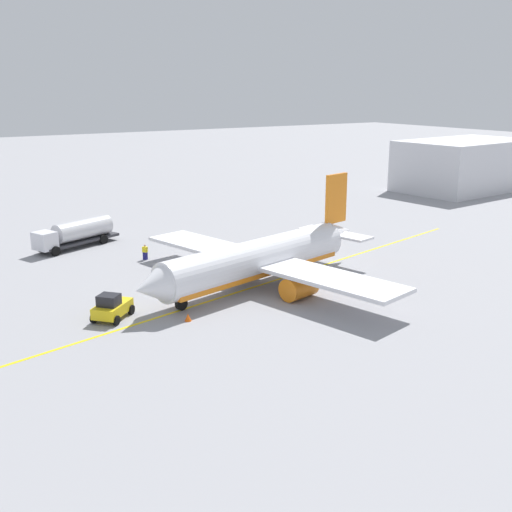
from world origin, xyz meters
The scene contains 8 objects.
ground_plane centered at (0.00, 0.00, 0.00)m, with size 400.00×400.00×0.00m, color #939399.
airplane centered at (-0.49, -0.11, 2.59)m, with size 28.33×30.43×9.55m.
fuel_tanker centered at (9.95, -23.90, 1.73)m, with size 10.96×6.27×3.15m.
pushback_tug centered at (14.50, 0.93, 1.01)m, with size 4.07×3.98×2.20m.
refueling_worker centered at (5.20, -14.51, 0.82)m, with size 0.59×0.63×1.71m.
safety_cone_nose centered at (9.47, 4.67, 0.32)m, with size 0.57×0.57×0.63m, color #F2590F.
distant_hangar centered at (-62.86, -28.27, 4.49)m, with size 25.92×16.93×8.99m.
taxi_line_marking centered at (0.00, 0.00, 0.01)m, with size 69.67×0.30×0.01m, color yellow.
Camera 1 is at (30.10, 47.64, 18.42)m, focal length 43.74 mm.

